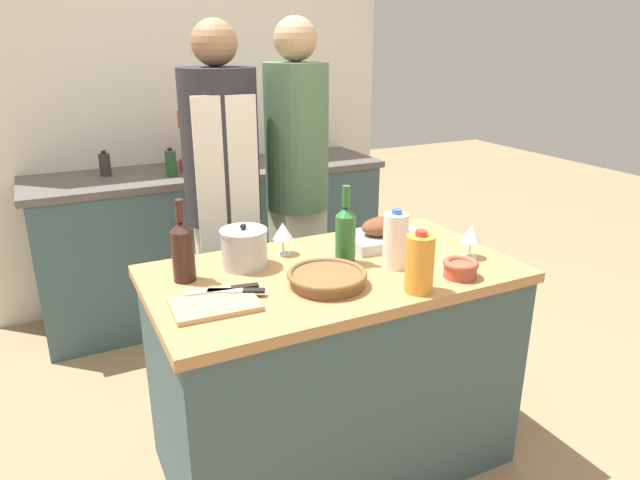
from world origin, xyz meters
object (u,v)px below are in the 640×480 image
(knife_paring, at_px, (238,291))
(person_cook_guest, at_px, (297,180))
(person_cook_aproned, at_px, (223,194))
(mixing_bowl, at_px, (460,268))
(wine_glass_right, at_px, (283,231))
(wicker_basket, at_px, (327,278))
(condiment_bottle_short, at_px, (105,164))
(wine_bottle_dark, at_px, (183,249))
(juice_jug, at_px, (420,263))
(stand_mixer, at_px, (196,146))
(wine_glass_left, at_px, (471,234))
(milk_jug, at_px, (395,240))
(wine_bottle_green, at_px, (345,233))
(knife_chef, at_px, (225,289))
(roasting_pan, at_px, (385,234))
(stock_pot, at_px, (244,248))
(condiment_bottle_tall, at_px, (171,163))
(cutting_board, at_px, (215,304))

(knife_paring, bearing_deg, person_cook_guest, 55.13)
(person_cook_aproned, bearing_deg, mixing_bowl, -54.42)
(person_cook_guest, bearing_deg, wine_glass_right, -128.56)
(wicker_basket, relative_size, condiment_bottle_short, 1.94)
(wine_bottle_dark, bearing_deg, wicker_basket, -31.64)
(juice_jug, relative_size, stand_mixer, 0.62)
(person_cook_guest, bearing_deg, wine_glass_left, -81.38)
(condiment_bottle_short, bearing_deg, wicker_basket, -74.47)
(wine_bottle_dark, distance_m, wine_glass_left, 1.10)
(milk_jug, bearing_deg, juice_jug, -102.53)
(wine_bottle_green, bearing_deg, mixing_bowl, -44.80)
(knife_chef, height_order, person_cook_aproned, person_cook_aproned)
(wine_bottle_green, relative_size, person_cook_guest, 0.17)
(wicker_basket, xyz_separation_m, milk_jug, (0.31, 0.04, 0.08))
(wicker_basket, bearing_deg, knife_paring, 170.31)
(knife_paring, bearing_deg, condiment_bottle_short, 96.38)
(wicker_basket, distance_m, milk_jug, 0.32)
(knife_chef, bearing_deg, roasting_pan, 13.84)
(wine_glass_right, bearing_deg, wine_glass_left, -29.29)
(wine_glass_right, xyz_separation_m, person_cook_guest, (0.34, 0.60, 0.04))
(stock_pot, bearing_deg, wine_glass_left, -20.36)
(condiment_bottle_tall, distance_m, person_cook_guest, 0.84)
(stand_mixer, bearing_deg, stock_pot, -98.24)
(milk_jug, height_order, person_cook_aproned, person_cook_aproned)
(wine_bottle_green, relative_size, knife_chef, 1.23)
(knife_chef, bearing_deg, stock_pot, 55.53)
(mixing_bowl, bearing_deg, stand_mixer, 103.67)
(wine_bottle_green, distance_m, knife_paring, 0.49)
(knife_chef, relative_size, condiment_bottle_tall, 1.52)
(stock_pot, distance_m, condiment_bottle_short, 1.56)
(wine_glass_right, relative_size, knife_paring, 0.71)
(wine_glass_right, height_order, person_cook_aproned, person_cook_aproned)
(wine_glass_right, bearing_deg, wicker_basket, -87.32)
(wicker_basket, height_order, milk_jug, milk_jug)
(cutting_board, height_order, knife_paring, knife_paring)
(cutting_board, relative_size, person_cook_aproned, 0.16)
(stand_mixer, bearing_deg, wine_glass_right, -91.08)
(cutting_board, xyz_separation_m, stand_mixer, (0.41, 1.73, 0.21))
(mixing_bowl, relative_size, condiment_bottle_short, 0.88)
(condiment_bottle_short, bearing_deg, condiment_bottle_tall, -27.73)
(milk_jug, distance_m, knife_chef, 0.66)
(wine_bottle_dark, distance_m, condiment_bottle_tall, 1.40)
(milk_jug, distance_m, wine_bottle_dark, 0.78)
(condiment_bottle_tall, relative_size, person_cook_aproned, 0.09)
(mixing_bowl, bearing_deg, condiment_bottle_tall, 109.51)
(wine_bottle_dark, distance_m, person_cook_guest, 1.02)
(cutting_board, distance_m, condiment_bottle_short, 1.82)
(milk_jug, xyz_separation_m, knife_paring, (-0.62, 0.01, -0.09))
(wicker_basket, distance_m, person_cook_guest, 1.01)
(stand_mixer, bearing_deg, wine_bottle_dark, -106.84)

